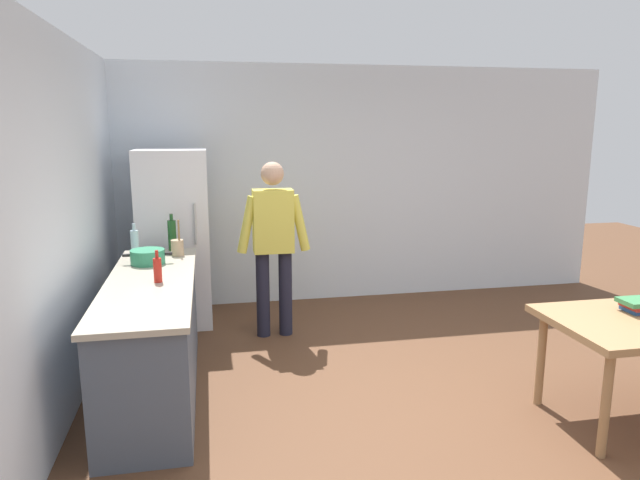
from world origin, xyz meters
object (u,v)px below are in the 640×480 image
object	(u,v)px
refrigerator	(174,238)
cooking_pot	(148,257)
bottle_wine_green	(172,235)
bottle_sauce_red	(158,269)
bottle_water_clear	(135,243)
utensil_jar	(177,247)
person	(273,238)

from	to	relation	value
refrigerator	cooking_pot	bearing A→B (deg)	-98.56
bottle_wine_green	bottle_sauce_red	world-z (taller)	bottle_wine_green
refrigerator	cooking_pot	distance (m)	1.08
refrigerator	bottle_water_clear	bearing A→B (deg)	-109.67
bottle_wine_green	bottle_sauce_red	size ratio (longest dim) A/B	1.42
refrigerator	utensil_jar	distance (m)	0.80
refrigerator	utensil_jar	size ratio (longest dim) A/B	5.62
bottle_wine_green	bottle_sauce_red	xyz separation A→B (m)	(-0.05, -1.10, -0.05)
cooking_pot	bottle_wine_green	xyz separation A→B (m)	(0.17, 0.50, 0.09)
cooking_pot	bottle_wine_green	world-z (taller)	bottle_wine_green
person	utensil_jar	bearing A→B (deg)	-164.48
refrigerator	bottle_wine_green	distance (m)	0.59
person	bottle_water_clear	bearing A→B (deg)	-168.35
bottle_water_clear	utensil_jar	bearing A→B (deg)	1.74
person	bottle_wine_green	world-z (taller)	person
bottle_water_clear	bottle_wine_green	size ratio (longest dim) A/B	0.88
utensil_jar	bottle_water_clear	world-z (taller)	utensil_jar
cooking_pot	utensil_jar	xyz separation A→B (m)	(0.23, 0.27, 0.02)
refrigerator	bottle_sauce_red	size ratio (longest dim) A/B	7.50
cooking_pot	bottle_sauce_red	distance (m)	0.62
utensil_jar	bottle_wine_green	distance (m)	0.24
refrigerator	person	distance (m)	1.10
refrigerator	bottle_sauce_red	xyz separation A→B (m)	(-0.03, -1.67, 0.10)
cooking_pot	bottle_water_clear	distance (m)	0.30
bottle_sauce_red	person	bearing A→B (deg)	48.59
person	bottle_water_clear	xyz separation A→B (m)	(-1.24, -0.26, 0.05)
person	cooking_pot	world-z (taller)	person
cooking_pot	utensil_jar	size ratio (longest dim) A/B	1.25
cooking_pot	bottle_sauce_red	xyz separation A→B (m)	(0.13, -0.60, 0.04)
bottle_water_clear	refrigerator	bearing A→B (deg)	70.33
bottle_wine_green	bottle_water_clear	bearing A→B (deg)	-141.90
refrigerator	bottle_water_clear	size ratio (longest dim) A/B	6.00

